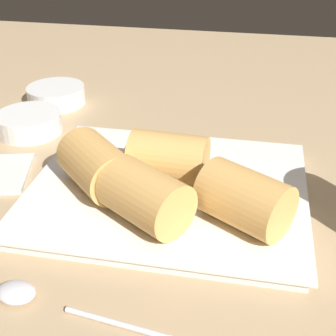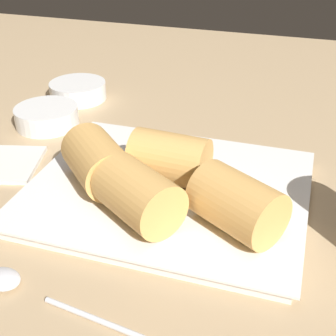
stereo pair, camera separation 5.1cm
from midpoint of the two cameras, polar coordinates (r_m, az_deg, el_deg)
name	(u,v)px [view 2 (the right image)]	position (r cm, az deg, el deg)	size (l,w,h in cm)	color
table_surface	(152,187)	(57.39, 0.63, -2.36)	(180.00, 140.00, 2.00)	tan
serving_plate	(168,191)	(53.46, 2.73, -2.92)	(31.04, 25.78, 1.50)	white
roll_front_left	(233,201)	(46.19, 11.09, -4.12)	(10.32, 9.42, 5.86)	#DBA356
roll_front_right	(96,160)	(52.48, -6.02, 0.95)	(10.17, 10.16, 5.86)	#DBA356
roll_back_left	(135,193)	(46.59, -0.88, -3.11)	(10.33, 9.59, 5.86)	#DBA356
roll_back_right	(165,157)	(52.64, 2.43, 1.21)	(9.71, 6.41, 5.86)	#DBA356
dipping_bowl_near	(47,115)	(71.28, -12.61, 6.22)	(9.31, 9.31, 2.86)	white
dipping_bowl_far	(78,90)	(80.00, -9.13, 9.35)	(9.31, 9.31, 2.86)	white
spoon	(19,286)	(43.48, -14.45, -13.92)	(17.43, 3.94, 1.22)	silver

